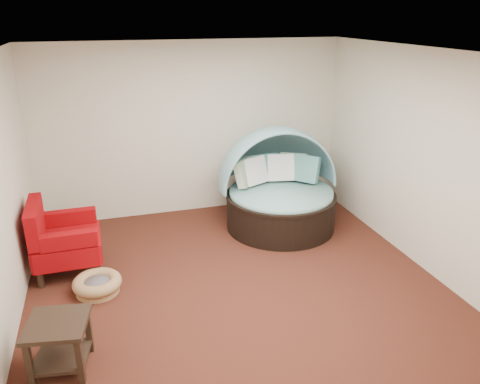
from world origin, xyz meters
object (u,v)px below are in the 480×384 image
object	(u,v)px
side_table	(59,339)
pet_basket	(97,284)
canopy_daybed	(279,181)
red_armchair	(61,239)

from	to	relation	value
side_table	pet_basket	bearing A→B (deg)	74.91
canopy_daybed	side_table	world-z (taller)	canopy_daybed
red_armchair	canopy_daybed	bearing A→B (deg)	8.70
canopy_daybed	pet_basket	distance (m)	3.11
canopy_daybed	pet_basket	world-z (taller)	canopy_daybed
red_armchair	side_table	bearing A→B (deg)	-88.95
canopy_daybed	side_table	size ratio (longest dim) A/B	2.96
red_armchair	pet_basket	bearing A→B (deg)	-59.43
canopy_daybed	pet_basket	size ratio (longest dim) A/B	2.71
red_armchair	side_table	size ratio (longest dim) A/B	1.56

